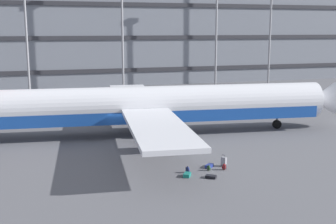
% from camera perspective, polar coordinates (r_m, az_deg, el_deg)
% --- Properties ---
extents(ground_plane, '(600.00, 600.00, 0.00)m').
position_cam_1_polar(ground_plane, '(42.57, -6.18, -3.35)').
color(ground_plane, '#5B5B60').
extents(terminal_structure, '(124.09, 15.56, 17.38)m').
position_cam_1_polar(terminal_structure, '(86.66, -11.90, 9.44)').
color(terminal_structure, slate).
rests_on(terminal_structure, ground_plane).
extents(airliner, '(40.46, 32.87, 10.12)m').
position_cam_1_polar(airliner, '(43.27, -2.54, 0.75)').
color(airliner, silver).
rests_on(airliner, ground_plane).
extents(light_mast_center_right, '(1.80, 0.50, 21.78)m').
position_cam_1_polar(light_mast_center_right, '(75.11, -5.95, 12.41)').
color(light_mast_center_right, gray).
rests_on(light_mast_center_right, ground_plane).
extents(light_mast_right, '(1.80, 0.50, 19.40)m').
position_cam_1_polar(light_mast_right, '(79.97, 6.27, 11.42)').
color(light_mast_right, gray).
rests_on(light_mast_right, ground_plane).
extents(light_mast_far_right, '(1.80, 0.50, 24.84)m').
position_cam_1_polar(light_mast_far_right, '(84.76, 13.16, 13.06)').
color(light_mast_far_right, gray).
rests_on(light_mast_far_right, ground_plane).
extents(suitcase_large, '(0.82, 0.81, 0.24)m').
position_cam_1_polar(suitcase_large, '(33.67, 5.35, -6.94)').
color(suitcase_large, navy).
rests_on(suitcase_large, ground_plane).
extents(suitcase_scuffed, '(0.75, 0.84, 0.26)m').
position_cam_1_polar(suitcase_scuffed, '(31.57, 2.48, -8.10)').
color(suitcase_scuffed, '#147266').
rests_on(suitcase_scuffed, ground_plane).
extents(suitcase_orange, '(0.44, 0.46, 0.92)m').
position_cam_1_polar(suitcase_orange, '(33.99, 7.21, -6.34)').
color(suitcase_orange, gray).
rests_on(suitcase_orange, ground_plane).
extents(suitcase_black, '(0.85, 0.79, 0.20)m').
position_cam_1_polar(suitcase_black, '(31.39, 5.55, -8.30)').
color(suitcase_black, black).
rests_on(suitcase_black, ground_plane).
extents(backpack_silver, '(0.44, 0.41, 0.52)m').
position_cam_1_polar(backpack_silver, '(33.22, 7.23, -7.03)').
color(backpack_silver, maroon).
rests_on(backpack_silver, ground_plane).
extents(backpack_purple, '(0.27, 0.32, 0.45)m').
position_cam_1_polar(backpack_purple, '(32.96, 5.30, -7.20)').
color(backpack_purple, '#264C26').
rests_on(backpack_purple, ground_plane).
extents(backpack_laid_flat, '(0.35, 0.39, 0.52)m').
position_cam_1_polar(backpack_laid_flat, '(32.35, 2.57, -7.44)').
color(backpack_laid_flat, navy).
rests_on(backpack_laid_flat, ground_plane).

